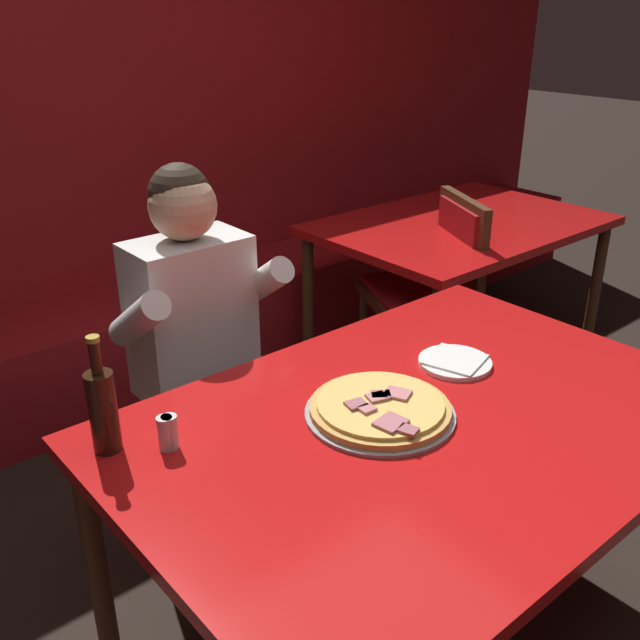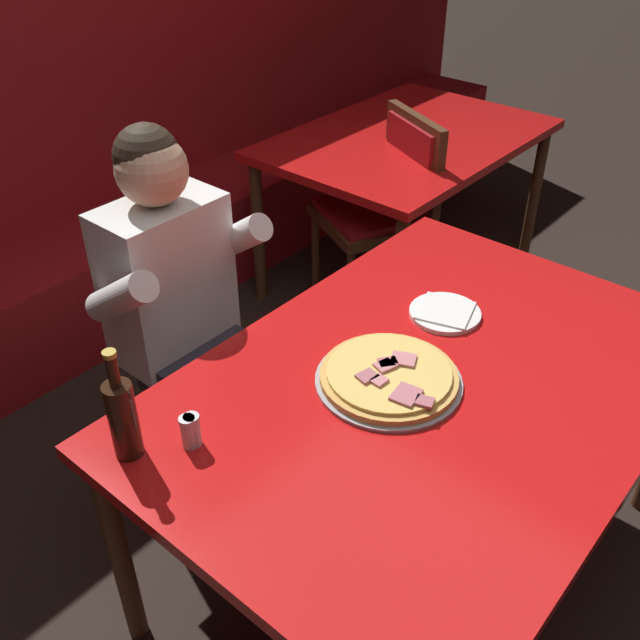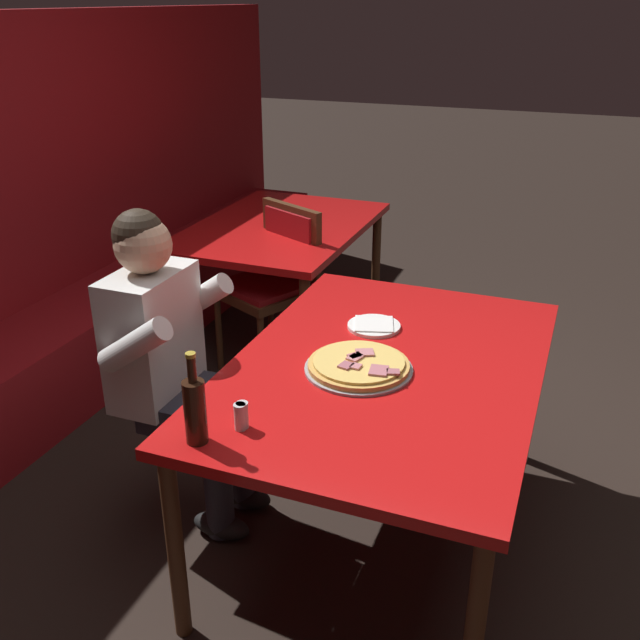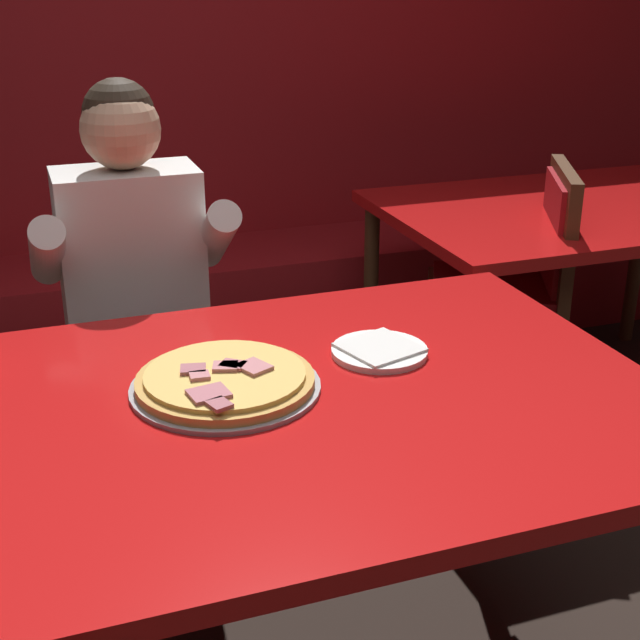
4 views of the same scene
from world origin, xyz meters
The scene contains 12 objects.
ground_plane centered at (0.00, 0.00, 0.00)m, with size 24.00×24.00×0.00m, color black.
booth_wall_panel centered at (0.00, 2.18, 0.95)m, with size 6.80×0.16×1.90m, color maroon.
booth_bench centered at (0.00, 1.86, 0.23)m, with size 6.46×0.48×0.46m, color maroon.
main_dining_table centered at (0.00, 0.00, 0.69)m, with size 1.55×1.07×0.76m.
pizza centered at (-0.08, 0.08, 0.78)m, with size 0.38×0.38×0.05m.
plate_white_paper centered at (0.28, 0.13, 0.77)m, with size 0.21×0.21×0.02m.
beer_bottle centered at (-0.67, 0.38, 0.87)m, with size 0.07×0.07×0.29m.
shaker_parmesan centered at (-0.57, 0.30, 0.80)m, with size 0.04×0.04×0.09m.
shaker_black_pepper centered at (-0.55, 0.29, 0.80)m, with size 0.04×0.04×0.09m.
diner_seated_blue_shirt centered at (-0.15, 0.80, 0.71)m, with size 0.53×0.53×1.27m.
dining_chair_side_aisle centered at (1.14, 0.96, 0.56)m, with size 0.59×0.59×0.93m.
background_dining_table centered at (1.42, 1.06, 0.68)m, with size 1.34×0.93×0.76m.
Camera 1 is at (-1.19, -1.00, 1.72)m, focal length 40.00 mm.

